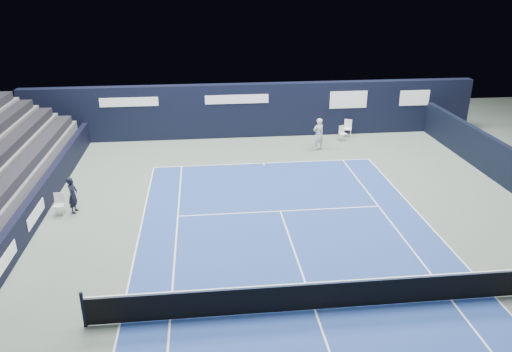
{
  "coord_description": "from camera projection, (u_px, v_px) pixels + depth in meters",
  "views": [
    {
      "loc": [
        -2.98,
        -11.52,
        9.01
      ],
      "look_at": [
        -0.91,
        7.11,
        1.3
      ],
      "focal_mm": 35.0,
      "sensor_mm": 36.0,
      "label": 1
    }
  ],
  "objects": [
    {
      "name": "ground",
      "position": [
        301.0,
        271.0,
        16.16
      ],
      "size": [
        48.0,
        48.0,
        0.0
      ],
      "primitive_type": "plane",
      "color": "#536256",
      "rests_on": "ground"
    },
    {
      "name": "court_surface",
      "position": [
        315.0,
        310.0,
        14.32
      ],
      "size": [
        10.97,
        23.77,
        0.01
      ],
      "primitive_type": "cube",
      "color": "navy",
      "rests_on": "ground"
    },
    {
      "name": "folding_chair_back_a",
      "position": [
        342.0,
        132.0,
        28.51
      ],
      "size": [
        0.5,
        0.49,
        0.86
      ],
      "rotation": [
        0.0,
        0.0,
        0.42
      ],
      "color": "white",
      "rests_on": "ground"
    },
    {
      "name": "folding_chair_back_b",
      "position": [
        348.0,
        127.0,
        29.2
      ],
      "size": [
        0.56,
        0.55,
        0.99
      ],
      "rotation": [
        0.0,
        0.0,
        -0.34
      ],
      "color": "silver",
      "rests_on": "ground"
    },
    {
      "name": "line_judge_chair",
      "position": [
        59.0,
        202.0,
        19.8
      ],
      "size": [
        0.4,
        0.39,
        0.88
      ],
      "rotation": [
        0.0,
        0.0,
        -0.03
      ],
      "color": "white",
      "rests_on": "ground"
    },
    {
      "name": "line_judge",
      "position": [
        73.0,
        195.0,
        19.86
      ],
      "size": [
        0.43,
        0.59,
        1.51
      ],
      "primitive_type": "imported",
      "rotation": [
        0.0,
        0.0,
        1.44
      ],
      "color": "black",
      "rests_on": "ground"
    },
    {
      "name": "court_markings",
      "position": [
        315.0,
        310.0,
        14.31
      ],
      "size": [
        11.03,
        23.83,
        0.0
      ],
      "color": "white",
      "rests_on": "court_surface"
    },
    {
      "name": "tennis_net",
      "position": [
        316.0,
        295.0,
        14.12
      ],
      "size": [
        12.9,
        0.1,
        1.1
      ],
      "color": "black",
      "rests_on": "ground"
    },
    {
      "name": "back_sponsor_wall",
      "position": [
        254.0,
        110.0,
        28.89
      ],
      "size": [
        26.0,
        0.63,
        3.1
      ],
      "color": "black",
      "rests_on": "ground"
    },
    {
      "name": "side_barrier_left",
      "position": [
        31.0,
        214.0,
        18.61
      ],
      "size": [
        0.33,
        22.0,
        1.2
      ],
      "color": "black",
      "rests_on": "ground"
    },
    {
      "name": "tennis_player",
      "position": [
        318.0,
        134.0,
        26.89
      ],
      "size": [
        0.74,
        0.92,
        1.75
      ],
      "color": "silver",
      "rests_on": "ground"
    }
  ]
}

